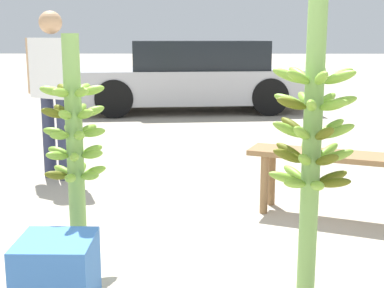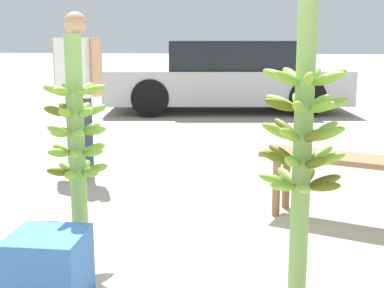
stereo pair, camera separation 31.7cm
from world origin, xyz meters
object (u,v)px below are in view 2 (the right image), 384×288
banana_stalk_left (77,141)px  vendor_person (78,80)px  parked_car (228,77)px  produce_crate (49,268)px  banana_stalk_center (303,142)px  market_bench (364,169)px

banana_stalk_left → vendor_person: bearing=108.2°
parked_car → produce_crate: parked_car is taller
vendor_person → produce_crate: size_ratio=4.26×
banana_stalk_center → vendor_person: size_ratio=1.01×
vendor_person → market_bench: vendor_person is taller
produce_crate → parked_car: bearing=85.8°
banana_stalk_center → vendor_person: banana_stalk_center is taller
market_bench → banana_stalk_center: bearing=-91.8°
banana_stalk_left → vendor_person: (-0.65, 1.96, 0.20)m
parked_car → produce_crate: size_ratio=12.08×
banana_stalk_center → banana_stalk_left: bearing=160.5°
vendor_person → market_bench: (2.48, -1.14, -0.52)m
banana_stalk_center → vendor_person: bearing=128.5°
banana_stalk_left → banana_stalk_center: banana_stalk_center is taller
banana_stalk_left → market_bench: 2.04m
market_bench → parked_car: (-1.28, 6.05, 0.21)m
banana_stalk_left → produce_crate: bearing=-88.2°
produce_crate → banana_stalk_left: bearing=91.8°
banana_stalk_left → vendor_person: 2.08m
banana_stalk_left → banana_stalk_center: (1.28, -0.45, 0.11)m
banana_stalk_left → market_bench: size_ratio=0.91×
banana_stalk_left → produce_crate: banana_stalk_left is taller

